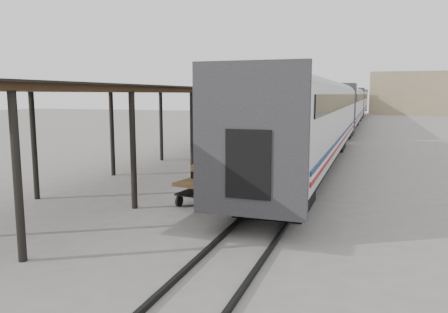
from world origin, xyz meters
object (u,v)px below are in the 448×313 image
Objects in this scene: baggage_cart at (206,184)px; luggage_tug at (261,140)px; pedestrian at (236,139)px; porter at (205,156)px.

baggage_cart is 16.03m from luggage_tug.
baggage_cart is 1.38× the size of pedestrian.
pedestrian is at bearing 21.85° from porter.
pedestrian is (-3.21, 13.64, -0.84)m from porter.
baggage_cart is 1.72× the size of luggage_tug.
porter is at bearing 89.75° from pedestrian.
pedestrian reaches higher than luggage_tug.
baggage_cart is at bearing 89.34° from pedestrian.
luggage_tug is at bearing -121.36° from pedestrian.
luggage_tug is at bearing 16.43° from porter.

